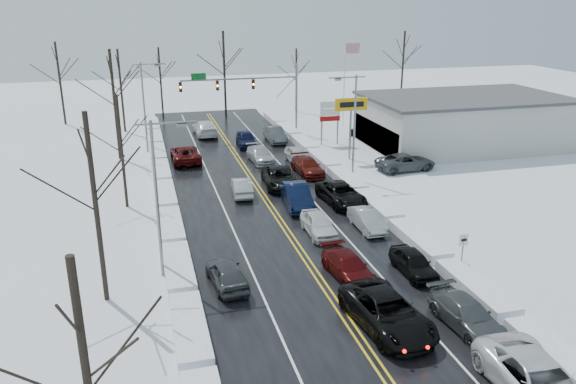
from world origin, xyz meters
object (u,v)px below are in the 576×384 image
object	(u,v)px
oncoming_car_0	(242,195)
tires_plus_sign	(351,109)
flagpole	(346,77)
traffic_signal_mast	(253,88)
dealership_building	(463,121)

from	to	relation	value
oncoming_car_0	tires_plus_sign	bearing A→B (deg)	-142.64
tires_plus_sign	flagpole	world-z (taller)	flagpole
traffic_signal_mast	oncoming_car_0	distance (m)	20.99
flagpole	oncoming_car_0	xyz separation A→B (m)	(-16.76, -21.64, -5.93)
flagpole	dealership_building	world-z (taller)	flagpole
tires_plus_sign	oncoming_car_0	world-z (taller)	tires_plus_sign
tires_plus_sign	traffic_signal_mast	bearing A→B (deg)	120.46
dealership_building	oncoming_car_0	size ratio (longest dim) A/B	4.87
traffic_signal_mast	tires_plus_sign	distance (m)	13.92
flagpole	oncoming_car_0	size ratio (longest dim) A/B	2.39
dealership_building	oncoming_car_0	xyz separation A→B (m)	(-25.57, -9.64, -2.66)
traffic_signal_mast	oncoming_car_0	world-z (taller)	traffic_signal_mast
traffic_signal_mast	tires_plus_sign	size ratio (longest dim) A/B	2.21
tires_plus_sign	flagpole	xyz separation A→B (m)	(4.67, 14.01, 0.93)
traffic_signal_mast	oncoming_car_0	bearing A→B (deg)	-104.40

